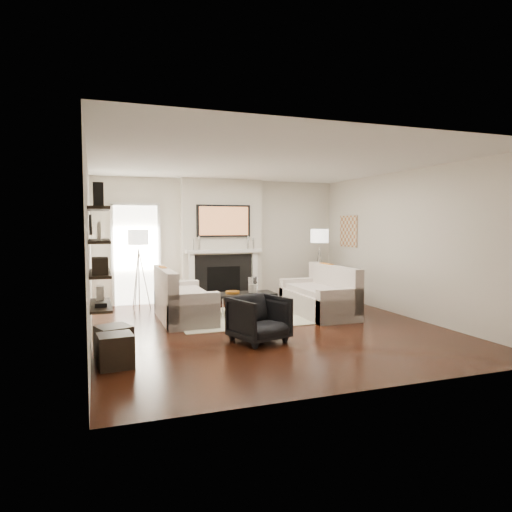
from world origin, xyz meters
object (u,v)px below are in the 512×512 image
object	(u,v)px
loveseat_left_base	(185,308)
coffee_table	(245,294)
ottoman_near	(114,341)
lamp_left_shade	(138,237)
armchair	(259,317)
lamp_right_shade	(320,236)
loveseat_right_base	(318,304)

from	to	relation	value
loveseat_left_base	coffee_table	size ratio (longest dim) A/B	1.64
ottoman_near	lamp_left_shade	bearing A→B (deg)	79.28
armchair	lamp_right_shade	distance (m)	3.99
lamp_left_shade	lamp_right_shade	distance (m)	3.91
lamp_left_shade	lamp_right_shade	bearing A→B (deg)	-3.87
loveseat_left_base	coffee_table	xyz separation A→B (m)	(1.16, 0.05, 0.19)
loveseat_left_base	coffee_table	distance (m)	1.18
armchair	lamp_right_shade	world-z (taller)	lamp_right_shade
armchair	lamp_right_shade	xyz separation A→B (m)	(2.49, 2.93, 1.08)
loveseat_right_base	lamp_left_shade	xyz separation A→B (m)	(-3.14, 1.70, 1.24)
lamp_left_shade	coffee_table	bearing A→B (deg)	-34.87
loveseat_right_base	armchair	xyz separation A→B (m)	(-1.73, -1.49, 0.16)
coffee_table	armchair	distance (m)	1.96
armchair	ottoman_near	size ratio (longest dim) A/B	1.83
lamp_right_shade	armchair	bearing A→B (deg)	-130.42
loveseat_right_base	loveseat_left_base	bearing A→B (deg)	171.28
armchair	coffee_table	bearing A→B (deg)	59.26
loveseat_left_base	ottoman_near	bearing A→B (deg)	-123.34
loveseat_right_base	lamp_right_shade	world-z (taller)	lamp_right_shade
armchair	ottoman_near	bearing A→B (deg)	163.97
loveseat_right_base	lamp_left_shade	distance (m)	3.77
armchair	lamp_left_shade	distance (m)	3.65
loveseat_left_base	armchair	bearing A→B (deg)	-68.41
loveseat_left_base	lamp_right_shade	world-z (taller)	lamp_right_shade
loveseat_right_base	armchair	bearing A→B (deg)	-139.17
loveseat_left_base	loveseat_right_base	distance (m)	2.50
armchair	lamp_left_shade	world-z (taller)	lamp_left_shade
loveseat_left_base	armchair	world-z (taller)	armchair
loveseat_right_base	lamp_left_shade	bearing A→B (deg)	151.57
coffee_table	armchair	bearing A→B (deg)	-102.34
lamp_left_shade	loveseat_right_base	bearing A→B (deg)	-28.43
armchair	lamp_right_shade	size ratio (longest dim) A/B	1.83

